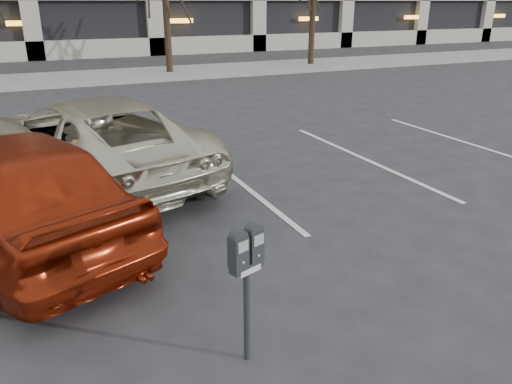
% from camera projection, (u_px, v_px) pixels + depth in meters
% --- Properties ---
extents(ground, '(140.00, 140.00, 0.00)m').
position_uv_depth(ground, '(201.00, 247.00, 6.37)').
color(ground, '#28282B').
rests_on(ground, ground).
extents(sidewalk, '(80.00, 4.00, 0.12)m').
position_uv_depth(sidewalk, '(72.00, 79.00, 19.94)').
color(sidewalk, gray).
rests_on(sidewalk, ground).
extents(stall_lines, '(16.90, 5.20, 0.00)m').
position_uv_depth(stall_lines, '(68.00, 203.00, 7.78)').
color(stall_lines, silver).
rests_on(stall_lines, ground).
extents(parking_meter, '(0.34, 0.22, 1.25)m').
position_uv_depth(parking_meter, '(246.00, 262.00, 4.06)').
color(parking_meter, black).
rests_on(parking_meter, ground).
extents(suv_silver, '(3.72, 5.75, 1.48)m').
position_uv_depth(suv_silver, '(92.00, 140.00, 8.48)').
color(suv_silver, beige).
rests_on(suv_silver, ground).
extents(car_red, '(3.32, 4.88, 1.54)m').
position_uv_depth(car_red, '(10.00, 189.00, 6.16)').
color(car_red, maroon).
rests_on(car_red, ground).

